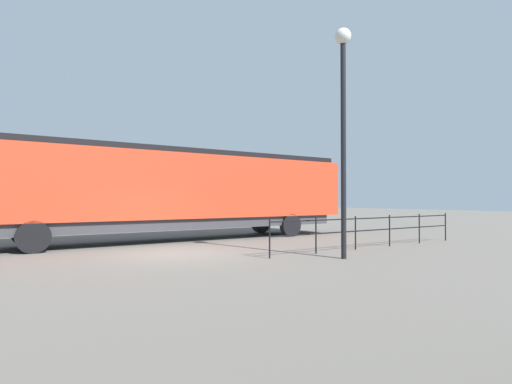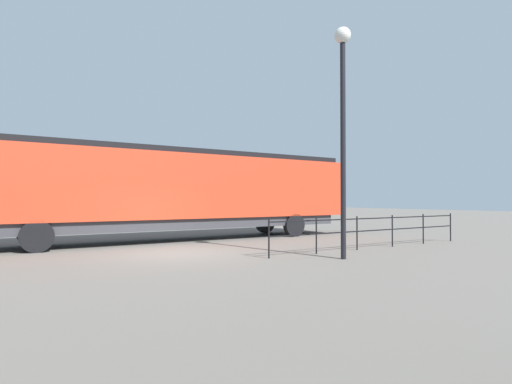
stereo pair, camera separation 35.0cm
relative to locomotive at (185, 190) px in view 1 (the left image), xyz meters
name	(u,v)px [view 1 (the left image)]	position (x,y,z in m)	size (l,w,h in m)	color
ground_plane	(176,254)	(4.06, -2.13, -2.24)	(120.00, 120.00, 0.00)	#666059
locomotive	(185,190)	(0.00, 0.00, 0.00)	(2.83, 17.26, 3.97)	red
lamp_post	(343,102)	(7.96, 1.67, 2.57)	(0.50, 0.50, 7.08)	black
platform_fence	(373,227)	(6.63, 4.61, -1.46)	(0.05, 9.59, 1.20)	black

